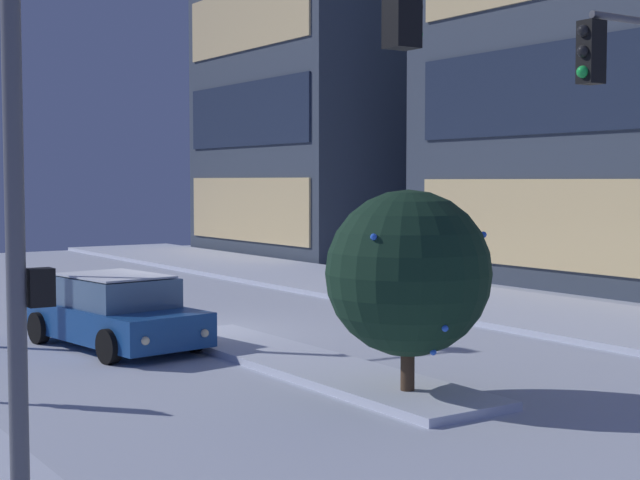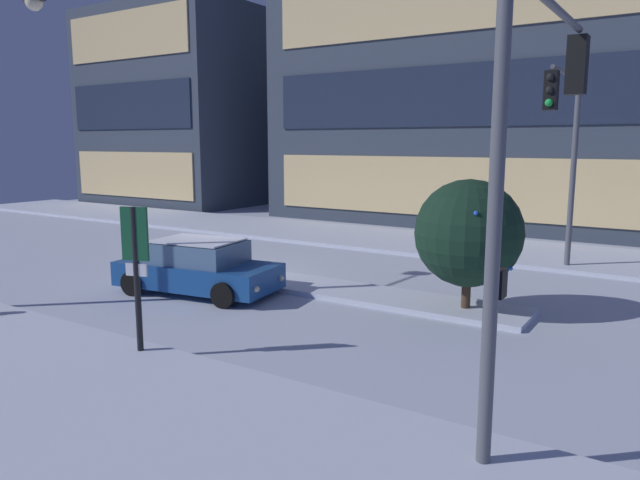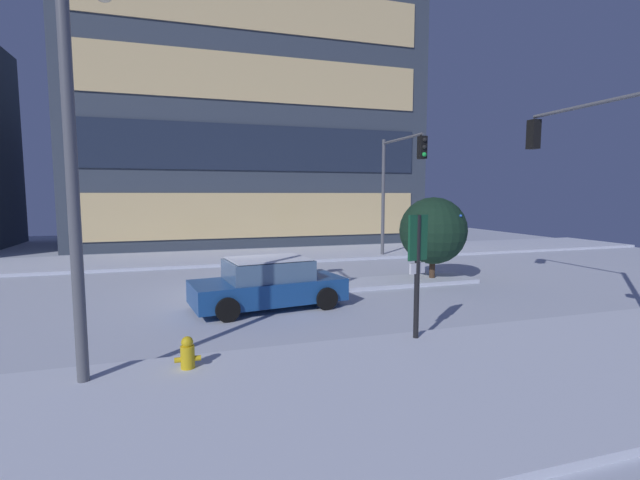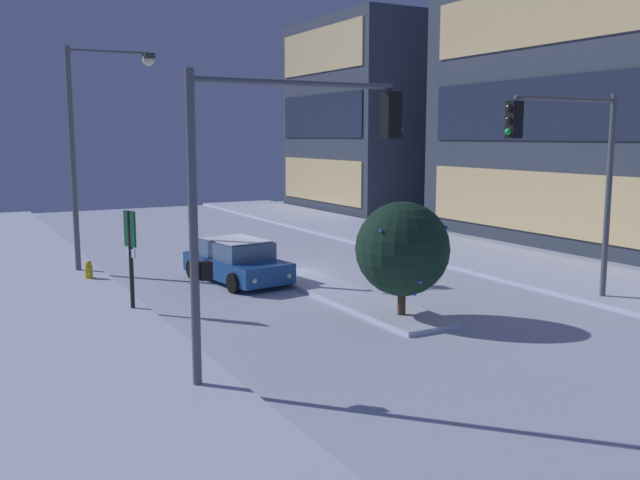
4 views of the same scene
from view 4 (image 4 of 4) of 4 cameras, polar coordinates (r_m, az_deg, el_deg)
The scene contains 12 objects.
ground at distance 25.87m, azimuth -3.06°, elevation -2.67°, with size 52.00×52.00×0.00m, color silver.
curb_strip_near at distance 23.57m, azimuth -22.16°, elevation -4.22°, with size 52.00×5.20×0.14m, color silver.
curb_strip_far at distance 30.45m, azimuth 11.57°, elevation -1.01°, with size 52.00×5.20×0.14m, color silver.
median_strip at distance 21.83m, azimuth 2.25°, elevation -4.56°, with size 9.00×1.80×0.14m, color silver.
office_tower_secondary at distance 49.22m, azimuth 5.45°, elevation 9.98°, with size 11.59×10.51×12.65m.
car_near at distance 24.22m, azimuth -6.82°, elevation -1.77°, with size 4.73×2.62×1.49m.
traffic_light_corner_far_right at distance 21.40m, azimuth 19.86°, elevation 6.24°, with size 0.32×4.30×6.24m.
traffic_light_corner_near_right at distance 14.14m, azimuth -3.25°, elevation 5.69°, with size 0.32×4.91×6.25m.
street_lamp_arched at distance 26.71m, azimuth -17.92°, elevation 8.69°, with size 0.63×3.11×8.15m.
fire_hydrant at distance 25.35m, azimuth -18.38°, elevation -2.50°, with size 0.48×0.26×0.75m.
parking_info_sign at distance 20.36m, azimuth -15.23°, elevation -0.63°, with size 0.54×0.22×2.93m.
decorated_tree_median at distance 19.02m, azimuth 6.76°, elevation -0.72°, with size 2.58×2.58×3.26m.
Camera 4 is at (22.93, -10.91, 4.98)m, focal length 39.13 mm.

